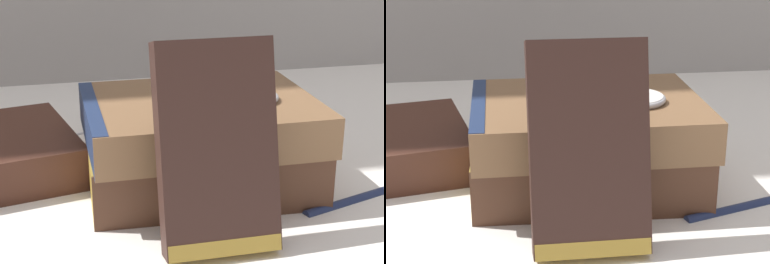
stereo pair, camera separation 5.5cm
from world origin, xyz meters
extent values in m
plane|color=white|center=(0.00, 0.00, 0.00)|extent=(3.00, 3.00, 0.00)
cube|color=#4C2D1E|center=(0.05, 0.01, 0.02)|extent=(0.21, 0.18, 0.05)
cube|color=olive|center=(-0.05, 0.02, 0.02)|extent=(0.02, 0.17, 0.05)
cube|color=brown|center=(0.04, 0.00, 0.06)|extent=(0.20, 0.16, 0.04)
cube|color=navy|center=(-0.05, 0.00, 0.06)|extent=(0.01, 0.15, 0.04)
cube|color=#331E19|center=(0.03, -0.10, 0.08)|extent=(0.09, 0.06, 0.16)
cube|color=olive|center=(0.03, -0.12, 0.01)|extent=(0.08, 0.03, 0.02)
cylinder|color=white|center=(0.09, -0.01, 0.08)|extent=(0.05, 0.05, 0.01)
torus|color=#B2B2B7|center=(0.09, -0.01, 0.08)|extent=(0.05, 0.05, 0.01)
sphere|color=#B2B2B7|center=(0.09, 0.01, 0.08)|extent=(0.01, 0.01, 0.01)
torus|color=#ADADB2|center=(-0.04, 0.14, 0.00)|extent=(0.05, 0.05, 0.00)
torus|color=#ADADB2|center=(0.01, 0.14, 0.00)|extent=(0.05, 0.05, 0.00)
cylinder|color=#ADADB2|center=(-0.02, 0.14, 0.00)|extent=(0.02, 0.00, 0.00)
cylinder|color=#1E284C|center=(0.18, -0.06, 0.00)|extent=(0.12, 0.05, 0.01)
camera|label=1|loc=(-0.08, -0.52, 0.25)|focal=60.00mm
camera|label=2|loc=(-0.03, -0.53, 0.25)|focal=60.00mm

